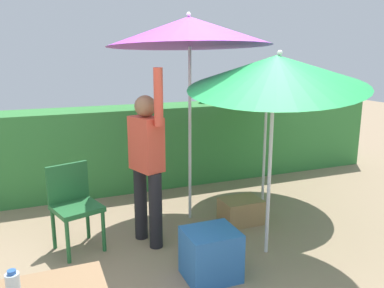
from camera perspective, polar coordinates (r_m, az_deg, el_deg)
The scene contains 9 objects.
ground_plane at distance 4.19m, azimuth 1.60°, elevation -15.72°, with size 24.00×24.00×0.00m, color #9E8466.
hedge_row at distance 6.09m, azimuth -7.34°, elevation -0.37°, with size 8.00×0.70×1.22m, color #38843D.
umbrella_rainbow at distance 3.81m, azimuth 12.12°, elevation 10.23°, with size 1.73×1.72×2.17m.
umbrella_orange at distance 4.60m, azimuth -0.41°, elevation 15.93°, with size 1.87×1.89×2.46m.
umbrella_yellow at distance 5.30m, azimuth 10.55°, elevation 8.45°, with size 1.82×1.83×1.97m.
person_vendor at distance 4.13m, azimuth -6.56°, elevation -2.21°, with size 0.32×0.55×1.88m.
chair_plastic at distance 4.30m, azimuth -16.72°, elevation -8.00°, with size 0.55×0.55×0.89m.
cooler_box at distance 3.72m, azimuth 2.72°, elevation -15.62°, with size 0.48×0.42×0.46m, color #2D6BB7.
crate_cardboard at distance 4.88m, azimuth 7.06°, elevation -9.56°, with size 0.47×0.36×0.29m, color #9E7A4C.
Camera 1 is at (-1.48, -3.36, 2.02)m, focal length 36.91 mm.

